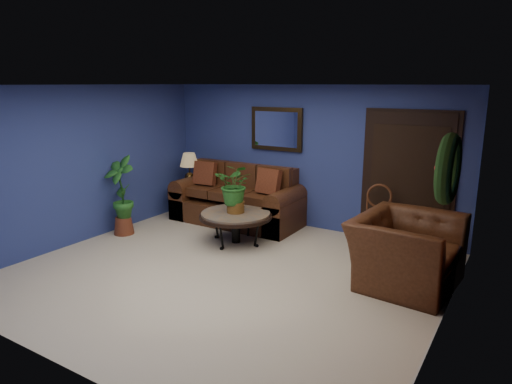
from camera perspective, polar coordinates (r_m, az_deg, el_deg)
The scene contains 18 objects.
floor at distance 6.33m, azimuth -3.84°, elevation -10.07°, with size 5.50×5.50×0.00m, color beige.
wall_back at distance 8.07m, azimuth 6.40°, elevation 4.30°, with size 5.50×0.04×2.50m, color navy.
wall_left at distance 7.85m, azimuth -20.61°, elevation 3.26°, with size 0.04×5.00×2.50m, color navy.
wall_right_brick at distance 4.92m, azimuth 23.03°, elevation -2.66°, with size 0.04×5.00×2.50m, color maroon.
ceiling at distance 5.80m, azimuth -4.24°, elevation 13.19°, with size 5.50×5.00×0.02m, color silver.
crown_molding at distance 4.75m, azimuth 23.99°, elevation 11.20°, with size 0.03×5.00×0.14m, color white.
wall_mirror at distance 8.24m, azimuth 2.56°, elevation 7.86°, with size 1.02×0.06×0.77m, color #412D15.
closet_door at distance 7.51m, azimuth 18.40°, elevation 1.45°, with size 1.44×0.06×2.18m, color black.
wreath at distance 4.88m, azimuth 22.92°, elevation 2.66°, with size 0.72×0.72×0.16m, color black.
sofa at distance 8.47m, azimuth -2.14°, elevation -1.38°, with size 2.40×1.03×1.08m.
coffee_table at distance 7.33m, azimuth -2.56°, elevation -3.00°, with size 1.18×1.18×0.50m.
end_table at distance 9.08m, azimuth -8.21°, elevation 0.04°, with size 0.62×0.62×0.57m.
table_lamp at distance 8.97m, azimuth -8.32°, elevation 3.34°, with size 0.37×0.37×0.61m.
side_chair at distance 7.37m, azimuth 14.99°, elevation -2.45°, with size 0.50×0.50×0.99m.
armchair at distance 6.15m, azimuth 18.22°, elevation -7.03°, with size 1.36×1.19×0.89m, color #4D2816.
coffee_plant at distance 7.21m, azimuth -2.60°, elevation 0.79°, with size 0.69×0.63×0.80m.
floor_plant at distance 6.71m, azimuth 21.19°, elevation -5.64°, with size 0.42×0.36×0.83m.
tall_plant at distance 8.00m, azimuth -16.46°, elevation -0.11°, with size 0.62×0.45×1.35m.
Camera 1 is at (3.40, -4.70, 2.53)m, focal length 32.00 mm.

